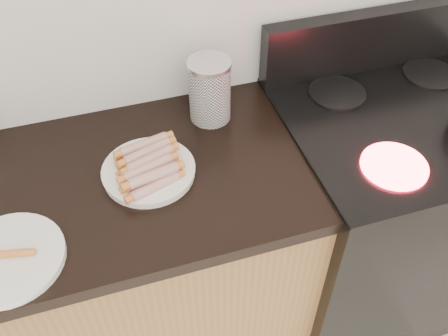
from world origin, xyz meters
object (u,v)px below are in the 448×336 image
object	(u,v)px
stove	(380,213)
canister	(210,90)
main_plate	(149,172)
side_plate	(8,259)

from	to	relation	value
stove	canister	distance (m)	0.82
main_plate	canister	distance (m)	0.31
side_plate	canister	size ratio (longest dim) A/B	1.33
main_plate	side_plate	bearing A→B (deg)	-153.96
stove	main_plate	distance (m)	0.92
stove	main_plate	world-z (taller)	main_plate
stove	side_plate	distance (m)	1.26
side_plate	stove	bearing A→B (deg)	8.03
stove	main_plate	bearing A→B (deg)	179.12
stove	side_plate	xyz separation A→B (m)	(-1.17, -0.16, 0.45)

